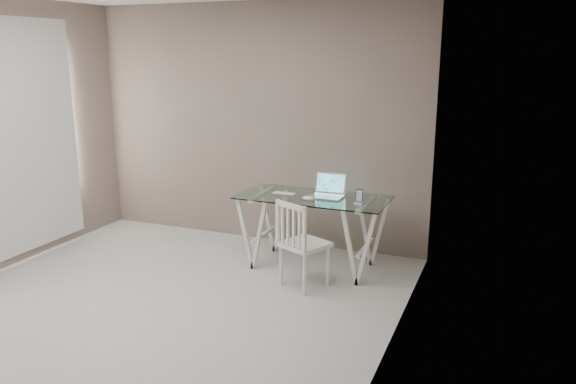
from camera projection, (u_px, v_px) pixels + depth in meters
name	position (u px, v px, depth m)	size (l,w,h in m)	color
room	(123.00, 111.00, 4.31)	(4.50, 4.52, 2.71)	#AAA8A3
desk	(313.00, 231.00, 5.71)	(1.50, 0.70, 0.75)	silver
chair	(299.00, 241.00, 5.17)	(0.51, 0.51, 0.84)	white
laptop	(328.00, 191.00, 5.63)	(0.32, 0.28, 0.22)	silver
keyboard	(284.00, 193.00, 5.73)	(0.25, 0.11, 0.01)	silver
mouse	(308.00, 198.00, 5.49)	(0.12, 0.07, 0.04)	white
phone_dock	(359.00, 200.00, 5.35)	(0.08, 0.08, 0.14)	white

